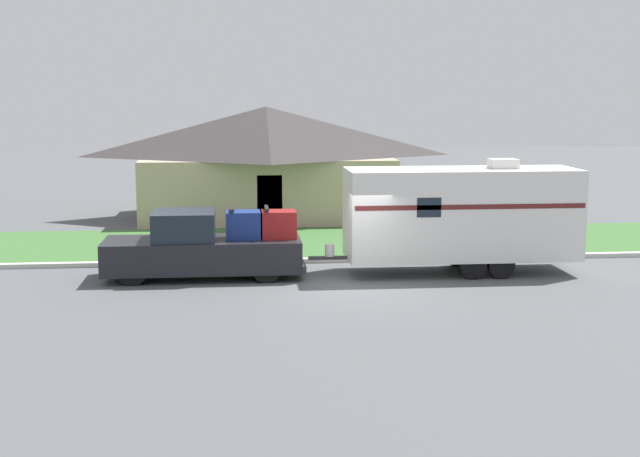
# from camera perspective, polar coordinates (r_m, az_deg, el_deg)

# --- Properties ---
(ground_plane) EXTENTS (120.00, 120.00, 0.00)m
(ground_plane) POSITION_cam_1_polar(r_m,az_deg,el_deg) (24.74, 1.99, -3.81)
(ground_plane) COLOR #515456
(curb_strip) EXTENTS (80.00, 0.30, 0.14)m
(curb_strip) POSITION_cam_1_polar(r_m,az_deg,el_deg) (28.37, 0.99, -2.03)
(curb_strip) COLOR beige
(curb_strip) RESTS_ON ground_plane
(lawn_strip) EXTENTS (80.00, 7.00, 0.03)m
(lawn_strip) POSITION_cam_1_polar(r_m,az_deg,el_deg) (31.95, 0.24, -0.90)
(lawn_strip) COLOR #3D6B33
(lawn_strip) RESTS_ON ground_plane
(house_across_street) EXTENTS (11.27, 6.72, 4.74)m
(house_across_street) POSITION_cam_1_polar(r_m,az_deg,el_deg) (38.33, -3.45, 4.39)
(house_across_street) COLOR tan
(house_across_street) RESTS_ON ground_plane
(pickup_truck) EXTENTS (5.80, 2.06, 2.06)m
(pickup_truck) POSITION_cam_1_polar(r_m,az_deg,el_deg) (26.10, -7.37, -1.19)
(pickup_truck) COLOR black
(pickup_truck) RESTS_ON ground_plane
(travel_trailer) EXTENTS (8.00, 2.24, 3.40)m
(travel_trailer) POSITION_cam_1_polar(r_m,az_deg,el_deg) (26.82, 9.05, 0.95)
(travel_trailer) COLOR black
(travel_trailer) RESTS_ON ground_plane
(mailbox) EXTENTS (0.48, 0.20, 1.34)m
(mailbox) POSITION_cam_1_polar(r_m,az_deg,el_deg) (30.83, 13.91, 0.39)
(mailbox) COLOR brown
(mailbox) RESTS_ON ground_plane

